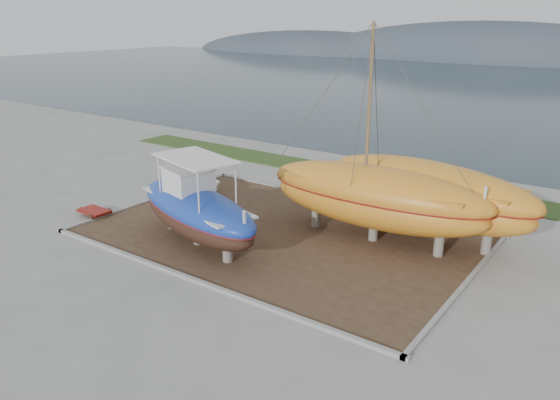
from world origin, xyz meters
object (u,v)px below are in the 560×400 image
Objects in this scene: white_dinghy at (199,183)px; orange_sailboat at (379,138)px; orange_bare_hull at (426,200)px; red_trailer at (94,213)px; blue_caique at (196,201)px.

white_dinghy is 0.36× the size of orange_sailboat.
orange_bare_hull is (1.72, 2.00, -3.18)m from orange_sailboat.
orange_bare_hull reaches higher than red_trailer.
orange_sailboat is at bearing 18.25° from white_dinghy.
red_trailer is (-7.23, -0.46, -1.98)m from blue_caique.
blue_caique is at bearing -130.10° from orange_bare_hull.
orange_sailboat is 1.01× the size of orange_bare_hull.
orange_sailboat is (6.51, 5.18, 2.88)m from blue_caique.
white_dinghy is 12.60m from orange_sailboat.
orange_bare_hull reaches higher than white_dinghy.
blue_caique is 7.91m from white_dinghy.
red_trailer is (-13.74, -5.64, -4.86)m from orange_sailboat.
white_dinghy is (-5.30, 5.68, -1.50)m from blue_caique.
orange_bare_hull is at bearing 26.99° from white_dinghy.
white_dinghy is at bearing 148.84° from blue_caique.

